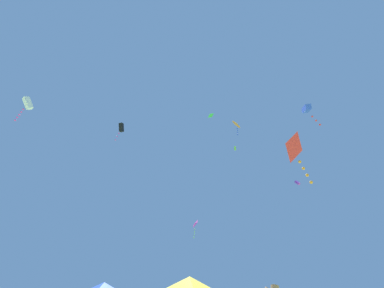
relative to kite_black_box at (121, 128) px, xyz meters
name	(u,v)px	position (x,y,z in m)	size (l,w,h in m)	color
kite_black_box	(121,128)	(0.00, 0.00, 0.00)	(0.97, 1.19, 3.23)	black
kite_magenta_diamond	(195,225)	(12.26, 7.91, -11.61)	(1.00, 1.06, 2.58)	#D6389E
kite_orange_delta	(237,124)	(17.36, -3.10, -0.49)	(1.81, 1.87, 3.31)	orange
kite_red_diamond	(294,150)	(15.36, -16.23, -15.94)	(1.24, 1.22, 2.97)	red
kite_purple_box	(297,183)	(23.74, -3.19, -10.06)	(0.42, 0.69, 0.73)	purple
kite_lime_box	(235,148)	(19.31, 4.64, 1.31)	(0.35, 0.54, 0.75)	#75D138
kite_blue_box	(307,109)	(20.57, -13.05, -8.02)	(0.94, 1.44, 2.87)	blue
kite_green_diamond	(211,115)	(13.43, -3.46, 0.61)	(0.91, 0.84, 0.39)	green
kite_white_box	(27,104)	(-9.06, -7.00, -3.81)	(1.37, 1.39, 3.39)	white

